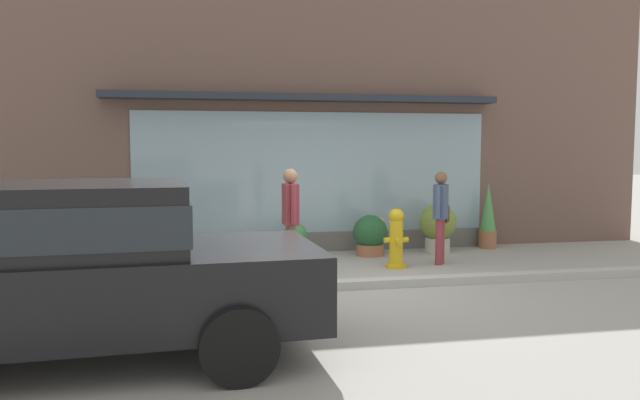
% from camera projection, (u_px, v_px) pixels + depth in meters
% --- Properties ---
extents(ground_plane, '(60.00, 60.00, 0.00)m').
position_uv_depth(ground_plane, '(342.00, 286.00, 8.84)').
color(ground_plane, '#9E9B93').
extents(curb_strip, '(14.00, 0.24, 0.12)m').
position_uv_depth(curb_strip, '(346.00, 285.00, 8.64)').
color(curb_strip, '#B2B2AD').
rests_on(curb_strip, ground_plane).
extents(storefront, '(14.00, 0.81, 5.13)m').
position_uv_depth(storefront, '(304.00, 118.00, 11.73)').
color(storefront, brown).
rests_on(storefront, ground_plane).
extents(fire_hydrant, '(0.41, 0.37, 0.97)m').
position_uv_depth(fire_hydrant, '(396.00, 238.00, 10.12)').
color(fire_hydrant, gold).
rests_on(fire_hydrant, ground_plane).
extents(pedestrian_with_handbag, '(0.46, 0.56, 1.56)m').
position_uv_depth(pedestrian_with_handbag, '(441.00, 211.00, 10.42)').
color(pedestrian_with_handbag, '#8E333D').
rests_on(pedestrian_with_handbag, ground_plane).
extents(pedestrian_passerby, '(0.22, 0.48, 1.65)m').
position_uv_depth(pedestrian_passerby, '(291.00, 215.00, 9.25)').
color(pedestrian_passerby, brown).
rests_on(pedestrian_passerby, ground_plane).
extents(parked_car_black, '(4.52, 2.24, 1.65)m').
position_uv_depth(parked_car_black, '(64.00, 262.00, 5.62)').
color(parked_car_black, black).
rests_on(parked_car_black, ground_plane).
extents(potted_plant_window_left, '(0.41, 0.41, 0.61)m').
position_uv_depth(potted_plant_window_left, '(296.00, 241.00, 11.11)').
color(potted_plant_window_left, '#33473D').
rests_on(potted_plant_window_left, ground_plane).
extents(potted_plant_by_entrance, '(0.24, 0.24, 1.11)m').
position_uv_depth(potted_plant_by_entrance, '(59.00, 235.00, 10.23)').
color(potted_plant_by_entrance, '#4C4C51').
rests_on(potted_plant_by_entrance, ground_plane).
extents(potted_plant_trailing_edge, '(0.62, 0.62, 0.74)m').
position_uv_depth(potted_plant_trailing_edge, '(370.00, 235.00, 11.28)').
color(potted_plant_trailing_edge, '#9E6042').
rests_on(potted_plant_trailing_edge, ground_plane).
extents(potted_plant_low_front, '(0.69, 0.69, 0.92)m').
position_uv_depth(potted_plant_low_front, '(438.00, 226.00, 11.57)').
color(potted_plant_low_front, '#B7B2A3').
rests_on(potted_plant_low_front, ground_plane).
extents(potted_plant_near_hydrant, '(0.44, 0.44, 0.68)m').
position_uv_depth(potted_plant_near_hydrant, '(169.00, 241.00, 10.63)').
color(potted_plant_near_hydrant, '#B7B2A3').
rests_on(potted_plant_near_hydrant, ground_plane).
extents(potted_plant_window_center, '(0.64, 0.64, 0.85)m').
position_uv_depth(potted_plant_window_center, '(125.00, 234.00, 10.77)').
color(potted_plant_window_center, '#B7B2A3').
rests_on(potted_plant_window_center, ground_plane).
extents(potted_plant_corner_tall, '(0.34, 0.34, 1.28)m').
position_uv_depth(potted_plant_corner_tall, '(488.00, 217.00, 12.10)').
color(potted_plant_corner_tall, '#9E6042').
rests_on(potted_plant_corner_tall, ground_plane).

